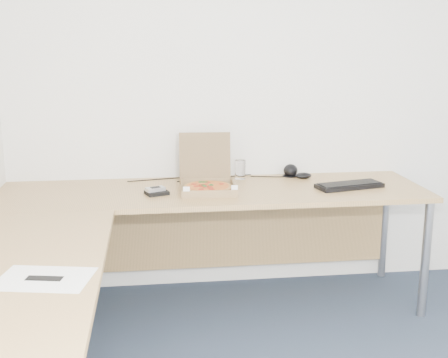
{
  "coord_description": "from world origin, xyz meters",
  "views": [
    {
      "loc": [
        -0.85,
        -1.84,
        1.56
      ],
      "look_at": [
        -0.45,
        1.28,
        0.82
      ],
      "focal_mm": 45.99,
      "sensor_mm": 36.0,
      "label": 1
    }
  ],
  "objects": [
    {
      "name": "desk",
      "position": [
        -0.82,
        0.97,
        0.7
      ],
      "size": [
        2.5,
        2.2,
        0.73
      ],
      "color": "tan",
      "rests_on": "ground"
    },
    {
      "name": "mouse",
      "position": [
        0.1,
        1.61,
        0.75
      ],
      "size": [
        0.12,
        0.09,
        0.04
      ],
      "primitive_type": "ellipsoid",
      "rotation": [
        0.0,
        0.0,
        0.17
      ],
      "color": "black",
      "rests_on": "desk"
    },
    {
      "name": "paper_sheet",
      "position": [
        -1.25,
        0.18,
        0.73
      ],
      "size": [
        0.38,
        0.3,
        0.0
      ],
      "primitive_type": "cube",
      "rotation": [
        0.0,
        0.0,
        -0.2
      ],
      "color": "white",
      "rests_on": "desk"
    },
    {
      "name": "drinking_glass",
      "position": [
        -0.3,
        1.65,
        0.79
      ],
      "size": [
        0.07,
        0.07,
        0.12
      ],
      "primitive_type": "cylinder",
      "color": "white",
      "rests_on": "desk"
    },
    {
      "name": "dome_speaker",
      "position": [
        0.03,
        1.68,
        0.77
      ],
      "size": [
        0.1,
        0.1,
        0.09
      ],
      "primitive_type": "ellipsoid",
      "color": "black",
      "rests_on": "desk"
    },
    {
      "name": "keyboard",
      "position": [
        0.31,
        1.34,
        0.74
      ],
      "size": [
        0.42,
        0.23,
        0.02
      ],
      "primitive_type": "cube",
      "rotation": [
        0.0,
        0.0,
        0.22
      ],
      "color": "black",
      "rests_on": "desk"
    },
    {
      "name": "phone",
      "position": [
        -0.84,
        1.33,
        0.76
      ],
      "size": [
        0.12,
        0.09,
        0.02
      ],
      "primitive_type": "cube",
      "rotation": [
        0.0,
        0.0,
        0.42
      ],
      "color": "#B2B5BA",
      "rests_on": "wallet"
    },
    {
      "name": "room_shell",
      "position": [
        0.0,
        0.0,
        1.25
      ],
      "size": [
        3.5,
        3.5,
        2.5
      ],
      "primitive_type": null,
      "color": "white",
      "rests_on": "ground"
    },
    {
      "name": "cable_bundle",
      "position": [
        -0.46,
        1.68,
        0.73
      ],
      "size": [
        0.55,
        0.11,
        0.01
      ],
      "primitive_type": null,
      "rotation": [
        0.0,
        0.0,
        0.14
      ],
      "color": "black",
      "rests_on": "desk"
    },
    {
      "name": "pizza_box",
      "position": [
        -0.53,
        1.38,
        0.77
      ],
      "size": [
        0.31,
        0.36,
        0.32
      ],
      "rotation": [
        0.0,
        0.0,
        -0.05
      ],
      "color": "olive",
      "rests_on": "desk"
    },
    {
      "name": "wallet",
      "position": [
        -0.83,
        1.33,
        0.74
      ],
      "size": [
        0.15,
        0.13,
        0.02
      ],
      "primitive_type": "cube",
      "rotation": [
        0.0,
        0.0,
        0.33
      ],
      "color": "black",
      "rests_on": "desk"
    }
  ]
}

